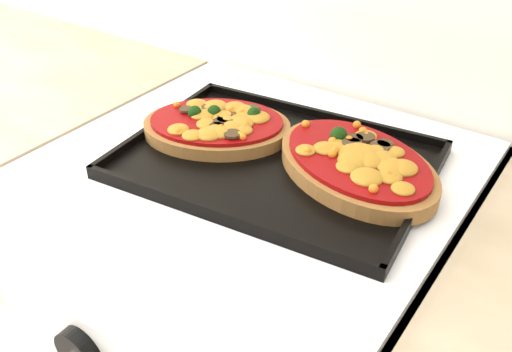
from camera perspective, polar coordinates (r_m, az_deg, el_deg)
The scene contains 5 objects.
control_panel at distance 0.69m, azimuth -16.67°, elevation -14.96°, with size 0.60×0.02×0.09m, color white.
knob_center at distance 0.67m, azimuth -17.29°, elevation -16.42°, with size 0.06×0.06×0.02m, color black.
baking_tray at distance 0.82m, azimuth 2.00°, elevation 1.70°, with size 0.43×0.32×0.02m, color black.
pizza_left at distance 0.88m, azimuth -3.96°, elevation 5.14°, with size 0.23×0.16×0.03m, color brown, non-canonical shape.
pizza_right at distance 0.79m, azimuth 10.06°, elevation 1.36°, with size 0.26×0.17×0.04m, color brown, non-canonical shape.
Camera 1 is at (0.42, 1.14, 1.35)m, focal length 40.00 mm.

